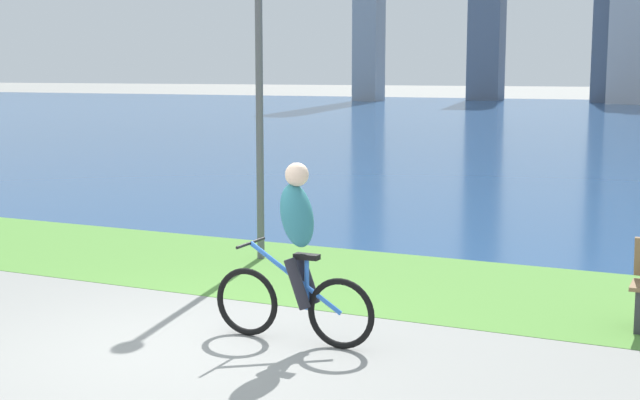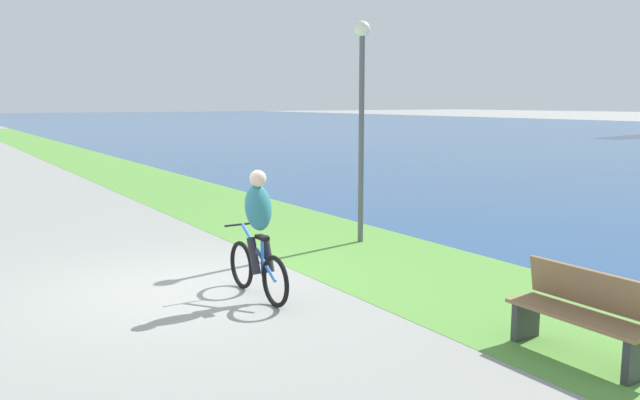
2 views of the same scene
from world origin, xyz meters
name	(u,v)px [view 2 (image 2 of 2)]	position (x,y,z in m)	size (l,w,h in m)	color
ground_plane	(180,289)	(0.00, 0.00, 0.00)	(300.00, 300.00, 0.00)	gray
grass_strip_bayside	(378,258)	(0.00, 3.43, 0.00)	(120.00, 3.16, 0.01)	#59933D
cyclist_lead	(258,235)	(0.94, 0.76, 0.84)	(1.65, 0.52, 1.70)	black
bench_near_path	(582,314)	(4.49, 2.61, 0.45)	(1.50, 0.47, 0.90)	olive
lamppost_tall	(362,100)	(-1.18, 3.92, 2.60)	(0.28, 0.28, 3.99)	#595960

